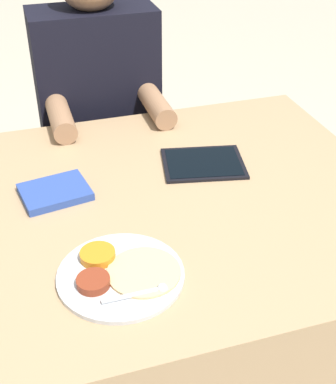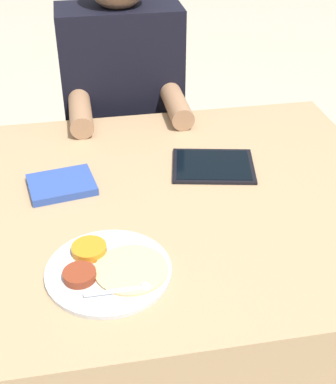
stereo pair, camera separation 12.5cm
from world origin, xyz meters
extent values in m
plane|color=#B2A893|center=(0.00, 0.00, 0.00)|extent=(12.00, 12.00, 0.00)
cube|color=#9E7F5B|center=(0.00, 0.00, 0.35)|extent=(1.22, 0.96, 0.71)
cylinder|color=#B7BABF|center=(-0.15, -0.25, 0.71)|extent=(0.26, 0.26, 0.01)
cylinder|color=orange|center=(-0.18, -0.19, 0.72)|extent=(0.08, 0.08, 0.02)
cylinder|color=maroon|center=(-0.21, -0.27, 0.72)|extent=(0.07, 0.07, 0.02)
cylinder|color=tan|center=(-0.10, -0.26, 0.72)|extent=(0.15, 0.15, 0.01)
cylinder|color=#B7BABF|center=(-0.14, -0.32, 0.72)|extent=(0.12, 0.01, 0.01)
sphere|color=#B7BABF|center=(-0.08, -0.32, 0.72)|extent=(0.02, 0.02, 0.02)
cube|color=silver|center=(-0.24, 0.09, 0.71)|extent=(0.18, 0.15, 0.01)
cube|color=#28428E|center=(-0.24, 0.09, 0.72)|extent=(0.18, 0.16, 0.02)
cube|color=black|center=(0.17, 0.12, 0.71)|extent=(0.25, 0.22, 0.01)
cube|color=black|center=(0.17, 0.12, 0.71)|extent=(0.22, 0.19, 0.00)
cube|color=black|center=(-0.02, 0.66, 0.22)|extent=(0.37, 0.22, 0.44)
cube|color=black|center=(-0.02, 0.66, 0.72)|extent=(0.41, 0.20, 0.57)
cylinder|color=#936B4C|center=(-0.17, 0.46, 0.74)|extent=(0.07, 0.24, 0.07)
cylinder|color=#936B4C|center=(0.13, 0.46, 0.74)|extent=(0.07, 0.24, 0.07)
camera|label=1|loc=(-0.30, -1.05, 1.46)|focal=50.00mm
camera|label=2|loc=(-0.17, -1.08, 1.46)|focal=50.00mm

